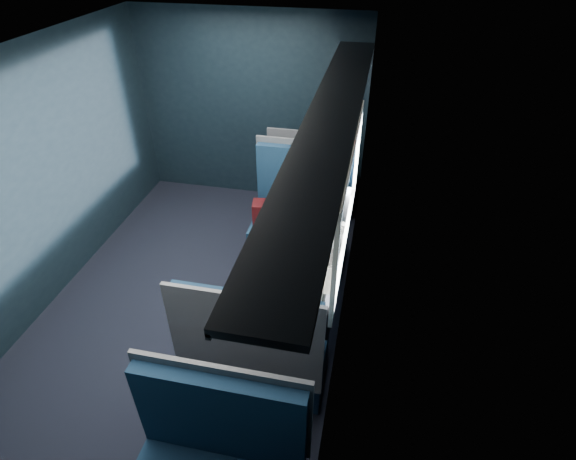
% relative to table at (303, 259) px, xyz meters
% --- Properties ---
extents(ground, '(2.80, 4.20, 0.01)m').
position_rel_table_xyz_m(ground, '(-1.03, 0.00, -0.67)').
color(ground, black).
extents(room_shell, '(3.00, 4.40, 2.40)m').
position_rel_table_xyz_m(room_shell, '(-1.01, 0.00, 0.81)').
color(room_shell, black).
rests_on(room_shell, ground).
extents(table, '(0.62, 1.00, 0.74)m').
position_rel_table_xyz_m(table, '(0.00, 0.00, 0.00)').
color(table, '#54565E').
rests_on(table, ground).
extents(seat_bay_near, '(1.04, 0.62, 1.26)m').
position_rel_table_xyz_m(seat_bay_near, '(-0.20, 0.87, -0.24)').
color(seat_bay_near, '#0D223B').
rests_on(seat_bay_near, ground).
extents(seat_bay_far, '(1.04, 0.62, 1.26)m').
position_rel_table_xyz_m(seat_bay_far, '(-0.18, -0.87, -0.25)').
color(seat_bay_far, '#0D223B').
rests_on(seat_bay_far, ground).
extents(seat_row_front, '(1.04, 0.51, 1.16)m').
position_rel_table_xyz_m(seat_row_front, '(-0.18, 1.80, -0.25)').
color(seat_row_front, '#0D223B').
rests_on(seat_row_front, ground).
extents(man, '(0.53, 0.56, 1.32)m').
position_rel_table_xyz_m(man, '(0.07, 0.70, 0.06)').
color(man, black).
rests_on(man, ground).
extents(woman, '(0.53, 0.56, 1.32)m').
position_rel_table_xyz_m(woman, '(0.07, -0.71, 0.06)').
color(woman, black).
rests_on(woman, ground).
extents(papers, '(0.54, 0.77, 0.01)m').
position_rel_table_xyz_m(papers, '(-0.03, 0.08, 0.08)').
color(papers, white).
rests_on(papers, table).
extents(laptop, '(0.30, 0.38, 0.27)m').
position_rel_table_xyz_m(laptop, '(0.23, 0.01, 0.15)').
color(laptop, silver).
rests_on(laptop, table).
extents(bottle_small, '(0.06, 0.06, 0.21)m').
position_rel_table_xyz_m(bottle_small, '(0.21, 0.35, 0.17)').
color(bottle_small, silver).
rests_on(bottle_small, table).
extents(cup, '(0.07, 0.07, 0.08)m').
position_rel_table_xyz_m(cup, '(0.30, 0.37, 0.12)').
color(cup, white).
rests_on(cup, table).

